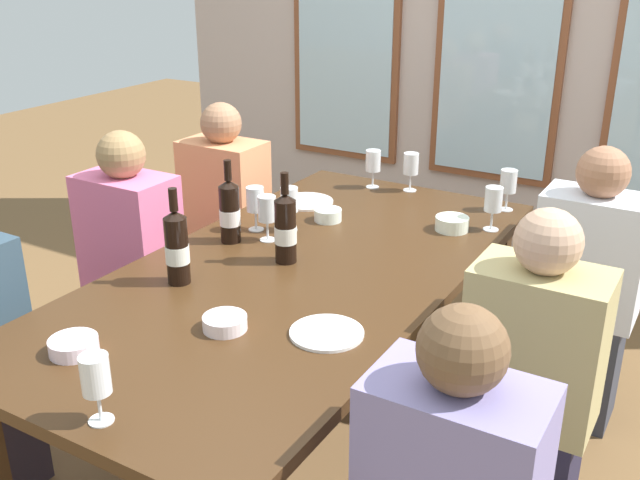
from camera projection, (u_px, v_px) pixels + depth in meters
ground_plane at (299, 445)px, 2.78m from camera, size 12.00×12.00×0.00m
back_wall_with_windows at (505, 9)px, 3.91m from camera, size 4.25×0.10×2.90m
dining_table at (297, 286)px, 2.52m from camera, size 1.05×2.11×0.74m
white_plate_0 at (327, 333)px, 2.07m from camera, size 0.21×0.21×0.01m
white_plate_1 at (306, 202)px, 3.13m from camera, size 0.23×0.23×0.01m
wine_bottle_0 at (230, 211)px, 2.68m from camera, size 0.08×0.08×0.31m
wine_bottle_1 at (285, 228)px, 2.50m from camera, size 0.08×0.08×0.32m
wine_bottle_2 at (177, 247)px, 2.35m from camera, size 0.08×0.08×0.32m
tasting_bowl_0 at (74, 346)px, 1.97m from camera, size 0.13×0.13×0.04m
tasting_bowl_1 at (452, 224)px, 2.82m from camera, size 0.13×0.13×0.05m
tasting_bowl_2 at (328, 215)px, 2.92m from camera, size 0.11×0.11×0.05m
tasting_bowl_3 at (225, 323)px, 2.09m from camera, size 0.13×0.13×0.04m
wine_glass_0 at (267, 211)px, 2.69m from camera, size 0.07×0.07×0.17m
wine_glass_1 at (411, 165)px, 3.24m from camera, size 0.07×0.07×0.17m
wine_glass_2 at (493, 201)px, 2.79m from camera, size 0.07×0.07×0.17m
wine_glass_3 at (508, 182)px, 3.00m from camera, size 0.07×0.07×0.17m
wine_glass_4 at (255, 200)px, 2.79m from camera, size 0.07×0.07×0.17m
wine_glass_5 at (95, 376)px, 1.65m from camera, size 0.07×0.07×0.17m
wine_glass_6 at (373, 163)px, 3.28m from camera, size 0.07×0.07×0.17m
wine_glass_7 at (289, 202)px, 2.78m from camera, size 0.07×0.07×0.17m
seated_person_0 at (133, 270)px, 3.00m from camera, size 0.38×0.24×1.11m
seated_person_1 at (529, 393)px, 2.17m from camera, size 0.38×0.24×1.11m
seated_person_4 at (226, 223)px, 3.50m from camera, size 0.38×0.24×1.11m
seated_person_5 at (585, 295)px, 2.78m from camera, size 0.38×0.24×1.11m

